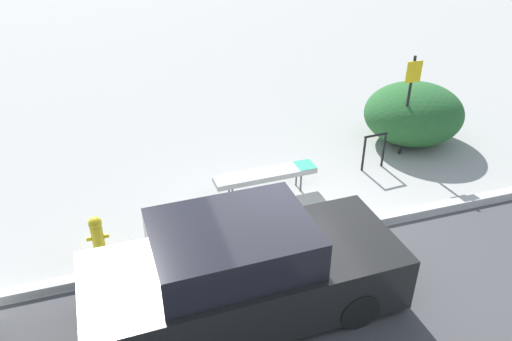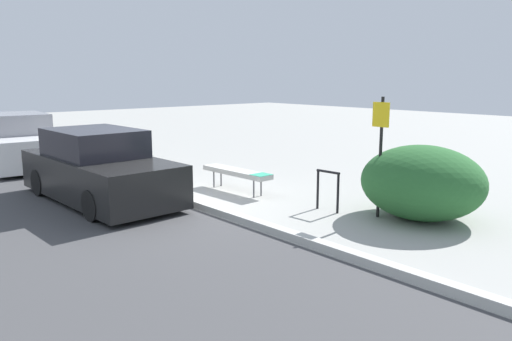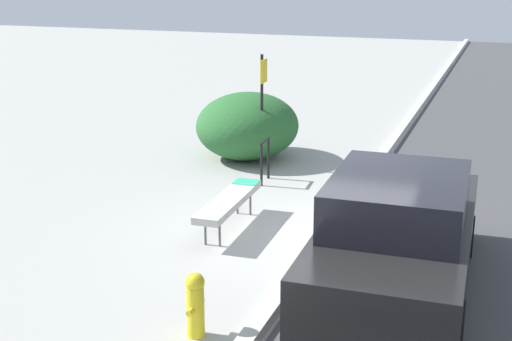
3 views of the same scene
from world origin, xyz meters
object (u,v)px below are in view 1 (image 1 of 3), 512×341
at_px(bench, 266,175).
at_px(sign_post, 409,98).
at_px(fire_hydrant, 97,235).
at_px(bike_rack, 374,148).
at_px(parked_car_near, 243,273).

relative_size(bench, sign_post, 0.90).
bearing_deg(fire_hydrant, bench, 15.51).
distance_m(bike_rack, sign_post, 1.34).
bearing_deg(bike_rack, parked_car_near, -141.16).
relative_size(bench, bike_rack, 2.50).
distance_m(bike_rack, fire_hydrant, 5.90).
relative_size(bench, fire_hydrant, 2.70).
bearing_deg(bike_rack, fire_hydrant, -168.36).
height_order(bike_rack, parked_car_near, parked_car_near).
bearing_deg(bench, fire_hydrant, -166.43).
distance_m(sign_post, parked_car_near, 5.94).
relative_size(fire_hydrant, parked_car_near, 0.17).
distance_m(bench, bike_rack, 2.56).
bearing_deg(sign_post, fire_hydrant, -166.80).
bearing_deg(sign_post, bike_rack, -157.66).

